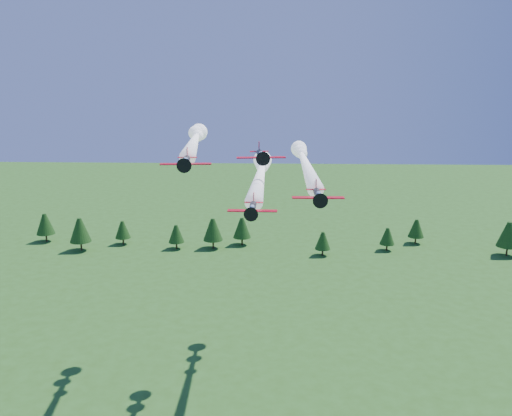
{
  "coord_description": "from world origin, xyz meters",
  "views": [
    {
      "loc": [
        3.57,
        -82.87,
        61.16
      ],
      "look_at": [
        0.43,
        0.0,
        41.17
      ],
      "focal_mm": 40.0,
      "sensor_mm": 36.0,
      "label": 1
    }
  ],
  "objects_px": {
    "plane_slot": "(261,155)",
    "plane_right": "(304,161)",
    "plane_lead": "(261,173)",
    "plane_left": "(195,140)"
  },
  "relations": [
    {
      "from": "plane_left",
      "to": "plane_lead",
      "type": "bearing_deg",
      "value": -42.8
    },
    {
      "from": "plane_left",
      "to": "plane_right",
      "type": "bearing_deg",
      "value": 7.35
    },
    {
      "from": "plane_right",
      "to": "plane_slot",
      "type": "relative_size",
      "value": 6.83
    },
    {
      "from": "plane_right",
      "to": "plane_slot",
      "type": "xyz_separation_m",
      "value": [
        -8.07,
        -24.56,
        4.76
      ]
    },
    {
      "from": "plane_right",
      "to": "plane_lead",
      "type": "bearing_deg",
      "value": -120.55
    },
    {
      "from": "plane_left",
      "to": "plane_slot",
      "type": "distance_m",
      "value": 23.83
    },
    {
      "from": "plane_slot",
      "to": "plane_right",
      "type": "bearing_deg",
      "value": 65.49
    },
    {
      "from": "plane_lead",
      "to": "plane_left",
      "type": "bearing_deg",
      "value": 143.16
    },
    {
      "from": "plane_lead",
      "to": "plane_right",
      "type": "xyz_separation_m",
      "value": [
        8.39,
        14.78,
        -0.11
      ]
    },
    {
      "from": "plane_right",
      "to": "plane_slot",
      "type": "distance_m",
      "value": 26.28
    }
  ]
}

